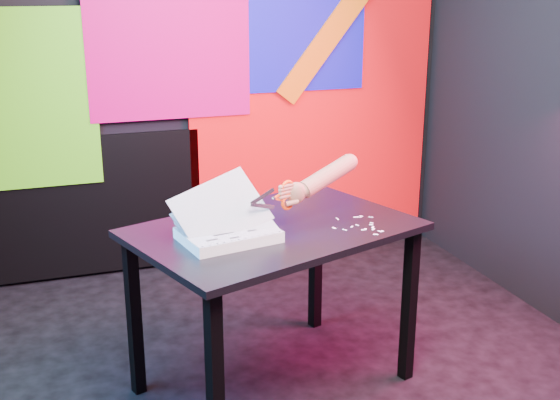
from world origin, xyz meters
name	(u,v)px	position (x,y,z in m)	size (l,w,h in m)	color
room	(296,80)	(0.00, 0.00, 1.35)	(3.01, 3.01, 2.71)	black
backdrop	(223,114)	(0.06, 1.46, 0.96)	(2.88, 0.05, 2.08)	red
work_table	(274,248)	(-0.10, -0.02, 0.65)	(1.32, 1.09, 0.75)	black
printout_stack	(228,233)	(-0.33, -0.12, 0.78)	(0.44, 0.33, 0.28)	white
scissors	(285,196)	(-0.07, -0.07, 0.89)	(0.21, 0.09, 0.13)	silver
hand_forearm	(322,178)	(0.12, 0.01, 0.93)	(0.40, 0.19, 0.16)	#9E694E
paper_clippings	(362,225)	(0.25, -0.13, 0.75)	(0.22, 0.25, 0.00)	white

